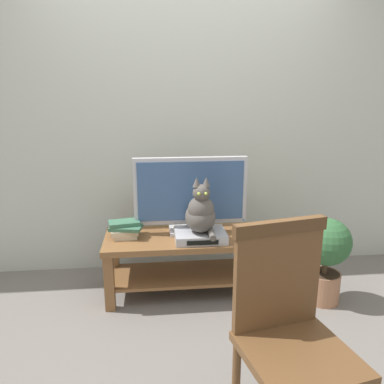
{
  "coord_description": "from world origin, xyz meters",
  "views": [
    {
      "loc": [
        -0.28,
        -2.06,
        1.53
      ],
      "look_at": [
        -0.0,
        0.59,
        0.83
      ],
      "focal_mm": 35.36,
      "sensor_mm": 36.0,
      "label": 1
    }
  ],
  "objects_px": {
    "book_stack": "(125,229)",
    "tv": "(190,194)",
    "wooden_chair": "(288,321)",
    "tv_stand": "(191,252)",
    "media_box": "(200,235)",
    "cat": "(201,213)",
    "potted_plant": "(326,254)"
  },
  "relations": [
    {
      "from": "book_stack",
      "to": "tv",
      "type": "bearing_deg",
      "value": 5.47
    },
    {
      "from": "tv",
      "to": "wooden_chair",
      "type": "xyz_separation_m",
      "value": [
        0.29,
        -1.37,
        -0.22
      ]
    },
    {
      "from": "tv",
      "to": "tv_stand",
      "type": "bearing_deg",
      "value": -90.02
    },
    {
      "from": "tv",
      "to": "media_box",
      "type": "relative_size",
      "value": 2.29
    },
    {
      "from": "cat",
      "to": "wooden_chair",
      "type": "height_order",
      "value": "wooden_chair"
    },
    {
      "from": "tv",
      "to": "cat",
      "type": "distance_m",
      "value": 0.21
    },
    {
      "from": "media_box",
      "to": "wooden_chair",
      "type": "distance_m",
      "value": 1.23
    },
    {
      "from": "media_box",
      "to": "tv",
      "type": "bearing_deg",
      "value": 109.61
    },
    {
      "from": "tv",
      "to": "media_box",
      "type": "bearing_deg",
      "value": -70.39
    },
    {
      "from": "potted_plant",
      "to": "cat",
      "type": "bearing_deg",
      "value": 170.87
    },
    {
      "from": "tv_stand",
      "to": "book_stack",
      "type": "xyz_separation_m",
      "value": [
        -0.5,
        0.03,
        0.2
      ]
    },
    {
      "from": "tv_stand",
      "to": "cat",
      "type": "xyz_separation_m",
      "value": [
        0.06,
        -0.1,
        0.35
      ]
    },
    {
      "from": "tv",
      "to": "potted_plant",
      "type": "bearing_deg",
      "value": -18.45
    },
    {
      "from": "tv_stand",
      "to": "tv",
      "type": "height_order",
      "value": "tv"
    },
    {
      "from": "wooden_chair",
      "to": "potted_plant",
      "type": "bearing_deg",
      "value": 57.18
    },
    {
      "from": "cat",
      "to": "book_stack",
      "type": "height_order",
      "value": "cat"
    },
    {
      "from": "tv",
      "to": "cat",
      "type": "relative_size",
      "value": 2.05
    },
    {
      "from": "cat",
      "to": "book_stack",
      "type": "xyz_separation_m",
      "value": [
        -0.56,
        0.13,
        -0.15
      ]
    },
    {
      "from": "media_box",
      "to": "book_stack",
      "type": "xyz_separation_m",
      "value": [
        -0.56,
        0.11,
        0.03
      ]
    },
    {
      "from": "potted_plant",
      "to": "tv",
      "type": "bearing_deg",
      "value": 161.55
    },
    {
      "from": "cat",
      "to": "tv",
      "type": "bearing_deg",
      "value": 108.32
    },
    {
      "from": "tv_stand",
      "to": "media_box",
      "type": "xyz_separation_m",
      "value": [
        0.06,
        -0.09,
        0.17
      ]
    },
    {
      "from": "cat",
      "to": "potted_plant",
      "type": "bearing_deg",
      "value": -9.13
    },
    {
      "from": "book_stack",
      "to": "media_box",
      "type": "bearing_deg",
      "value": -11.46
    },
    {
      "from": "tv_stand",
      "to": "potted_plant",
      "type": "height_order",
      "value": "potted_plant"
    },
    {
      "from": "wooden_chair",
      "to": "tv",
      "type": "bearing_deg",
      "value": 102.16
    },
    {
      "from": "wooden_chair",
      "to": "tv_stand",
      "type": "bearing_deg",
      "value": 102.83
    },
    {
      "from": "tv_stand",
      "to": "book_stack",
      "type": "distance_m",
      "value": 0.54
    },
    {
      "from": "wooden_chair",
      "to": "potted_plant",
      "type": "distance_m",
      "value": 1.26
    },
    {
      "from": "tv_stand",
      "to": "media_box",
      "type": "relative_size",
      "value": 3.51
    },
    {
      "from": "cat",
      "to": "book_stack",
      "type": "distance_m",
      "value": 0.59
    },
    {
      "from": "tv_stand",
      "to": "wooden_chair",
      "type": "xyz_separation_m",
      "value": [
        0.29,
        -1.29,
        0.23
      ]
    }
  ]
}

